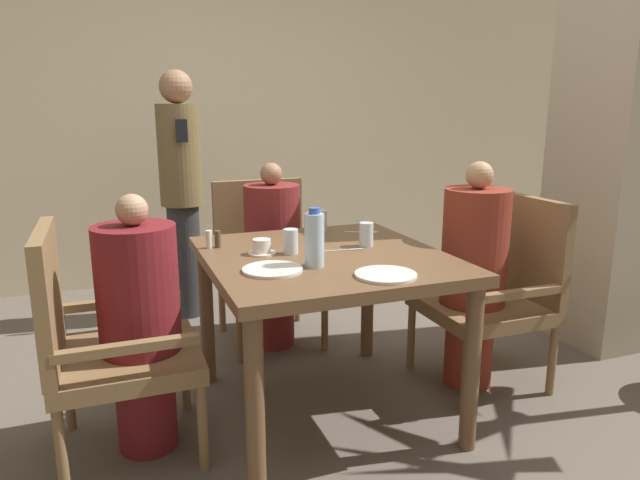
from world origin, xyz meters
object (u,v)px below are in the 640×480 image
Objects in this scene: chair_left_side at (101,339)px; glass_tall_near at (366,234)px; teacup_with_saucer at (262,248)px; chair_far_side at (266,257)px; diner_in_left_chair at (140,322)px; diner_in_far_chair at (273,254)px; chair_right_side at (498,287)px; diner_in_right_chair at (473,274)px; glass_tall_mid at (321,221)px; glass_tall_far at (291,241)px; water_bottle at (314,239)px; plate_main_right at (386,275)px; plate_main_left at (272,270)px; standing_host at (181,188)px.

chair_left_side reaches higher than glass_tall_near.
chair_far_side is at bearing 73.83° from teacup_with_saucer.
diner_in_left_chair is at bearing -176.34° from glass_tall_near.
chair_far_side is (0.79, 0.98, -0.05)m from diner_in_left_chair.
chair_left_side is 1.26m from diner_in_far_chair.
chair_left_side is at bearing -176.81° from glass_tall_near.
chair_far_side is 1.36m from chair_right_side.
diner_in_right_chair is at bearing -0.00° from diner_in_left_chair.
chair_left_side is at bearing -157.99° from glass_tall_mid.
glass_tall_near is (-0.56, 0.07, 0.23)m from diner_in_right_chair.
diner_in_far_chair is 0.95× the size of diner_in_right_chair.
teacup_with_saucer is at bearing 176.89° from glass_tall_near.
chair_left_side reaches higher than glass_tall_far.
diner_in_far_chair is at bearing 70.69° from teacup_with_saucer.
glass_tall_far is (-0.03, 0.23, -0.06)m from water_bottle.
plate_main_right is (-0.85, -0.40, 0.27)m from chair_right_side.
water_bottle is 2.18× the size of glass_tall_far.
glass_tall_far reaches higher than plate_main_left.
plate_main_right is 0.51m from glass_tall_far.
plate_main_left is at bearing -96.45° from teacup_with_saucer.
glass_tall_far is at bearing 177.11° from chair_right_side.
diner_in_right_chair is at bearing -46.39° from diner_in_far_chair.
glass_tall_near is (0.49, -0.03, 0.03)m from teacup_with_saucer.
glass_tall_mid and glass_tall_far have the same top height.
chair_left_side is at bearing -109.14° from standing_host.
teacup_with_saucer is 1.12× the size of glass_tall_far.
diner_in_far_chair is at bearing 138.68° from chair_right_side.
chair_left_side is 0.84× the size of diner_in_right_chair.
glass_tall_mid is at bearing 102.27° from glass_tall_near.
glass_tall_far is at bearing 116.98° from plate_main_right.
plate_main_left is 0.21m from water_bottle.
glass_tall_mid is (1.09, 0.44, 0.32)m from chair_left_side.
diner_in_right_chair is at bearing 11.08° from water_bottle.
glass_tall_far reaches higher than plate_main_right.
diner_in_left_chair is 0.98× the size of diner_in_far_chair.
water_bottle is (-0.90, -0.18, 0.29)m from diner_in_right_chair.
plate_main_right is at bearing -106.41° from glass_tall_near.
glass_tall_mid is at bearing -62.54° from standing_host.
diner_in_right_chair is at bearing 0.00° from chair_left_side.
plate_main_right is 2.16× the size of glass_tall_near.
diner_in_right_chair is at bearing -6.70° from glass_tall_near.
plate_main_right is at bearing -47.45° from water_bottle.
chair_left_side is at bearing -138.68° from diner_in_far_chair.
water_bottle is at bearing -168.92° from diner_in_right_chair.
glass_tall_mid reaches higher than plate_main_right.
glass_tall_far is (0.12, -0.04, 0.03)m from teacup_with_saucer.
water_bottle is at bearing -96.34° from diner_in_far_chair.
diner_in_right_chair is 10.31× the size of glass_tall_far.
diner_in_right_chair is at bearing 180.00° from chair_right_side.
chair_left_side is 1.73m from diner_in_right_chair.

